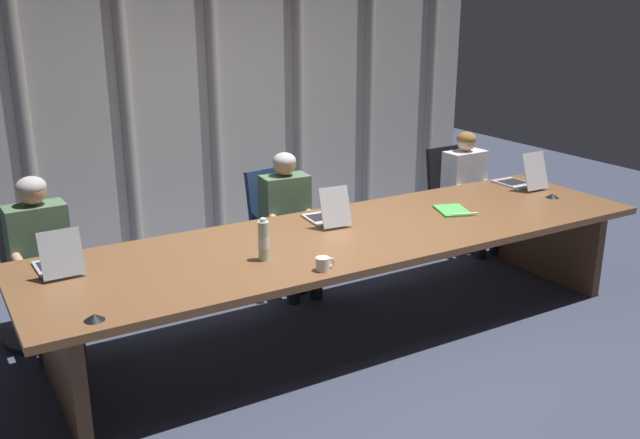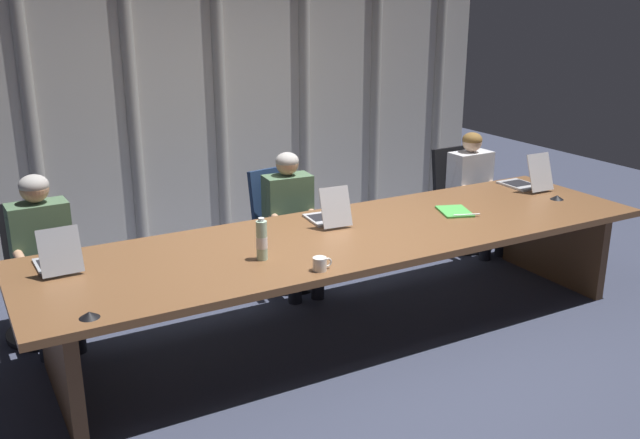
# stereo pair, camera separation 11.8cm
# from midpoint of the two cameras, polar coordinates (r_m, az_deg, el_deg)

# --- Properties ---
(ground_plane) EXTENTS (12.39, 12.39, 0.00)m
(ground_plane) POSITION_cam_midpoint_polar(r_m,az_deg,el_deg) (5.24, 1.93, -8.91)
(ground_plane) COLOR #383D51
(conference_table) EXTENTS (4.57, 1.26, 0.75)m
(conference_table) POSITION_cam_midpoint_polar(r_m,az_deg,el_deg) (5.00, 2.00, -2.55)
(conference_table) COLOR brown
(conference_table) RESTS_ON ground_plane
(curtain_backdrop) EXTENTS (6.19, 0.17, 2.98)m
(curtain_backdrop) POSITION_cam_midpoint_polar(r_m,az_deg,el_deg) (7.02, -9.30, 10.48)
(curtain_backdrop) COLOR beige
(curtain_backdrop) RESTS_ON ground_plane
(laptop_left_end) EXTENTS (0.25, 0.40, 0.29)m
(laptop_left_end) POSITION_cam_midpoint_polar(r_m,az_deg,el_deg) (4.56, -21.33, -3.28)
(laptop_left_end) COLOR #A8ADB7
(laptop_left_end) RESTS_ON conference_table
(laptop_left_mid) EXTENTS (0.26, 0.43, 0.30)m
(laptop_left_mid) POSITION_cam_midpoint_polar(r_m,az_deg,el_deg) (5.16, -0.09, 0.37)
(laptop_left_mid) COLOR #BCBCC1
(laptop_left_mid) RESTS_ON conference_table
(laptop_center) EXTENTS (0.25, 0.45, 0.33)m
(laptop_center) POSITION_cam_midpoint_polar(r_m,az_deg,el_deg) (6.38, 15.61, 3.17)
(laptop_center) COLOR #BCBCC1
(laptop_center) RESTS_ON conference_table
(office_chair_left_end) EXTENTS (0.60, 0.60, 0.95)m
(office_chair_left_end) POSITION_cam_midpoint_polar(r_m,az_deg,el_deg) (5.43, -22.45, -5.26)
(office_chair_left_end) COLOR black
(office_chair_left_end) RESTS_ON ground_plane
(office_chair_left_mid) EXTENTS (0.60, 0.61, 0.97)m
(office_chair_left_mid) POSITION_cam_midpoint_polar(r_m,az_deg,el_deg) (5.96, -3.70, -1.84)
(office_chair_left_mid) COLOR navy
(office_chair_left_mid) RESTS_ON ground_plane
(office_chair_center) EXTENTS (0.60, 0.60, 0.95)m
(office_chair_center) POSITION_cam_midpoint_polar(r_m,az_deg,el_deg) (6.99, 10.50, 0.83)
(office_chair_center) COLOR black
(office_chair_center) RESTS_ON ground_plane
(person_left_end) EXTENTS (0.42, 0.56, 1.20)m
(person_left_end) POSITION_cam_midpoint_polar(r_m,az_deg,el_deg) (5.18, -22.41, -2.48)
(person_left_end) COLOR #4C6B4C
(person_left_end) RESTS_ON ground_plane
(person_left_mid) EXTENTS (0.43, 0.57, 1.15)m
(person_left_mid) POSITION_cam_midpoint_polar(r_m,az_deg,el_deg) (5.73, -3.11, 0.44)
(person_left_mid) COLOR #4C6B4C
(person_left_mid) RESTS_ON ground_plane
(person_center) EXTENTS (0.42, 0.55, 1.13)m
(person_center) POSITION_cam_midpoint_polar(r_m,az_deg,el_deg) (6.82, 11.69, 2.87)
(person_center) COLOR silver
(person_center) RESTS_ON ground_plane
(water_bottle_primary) EXTENTS (0.07, 0.07, 0.28)m
(water_bottle_primary) POSITION_cam_midpoint_polar(r_m,az_deg,el_deg) (4.42, -5.39, -1.76)
(water_bottle_primary) COLOR #ADD1B2
(water_bottle_primary) RESTS_ON conference_table
(coffee_mug_near) EXTENTS (0.13, 0.09, 0.09)m
(coffee_mug_near) POSITION_cam_midpoint_polar(r_m,az_deg,el_deg) (4.26, -0.53, -3.65)
(coffee_mug_near) COLOR white
(coffee_mug_near) RESTS_ON conference_table
(conference_mic_left_side) EXTENTS (0.11, 0.11, 0.03)m
(conference_mic_left_side) POSITION_cam_midpoint_polar(r_m,az_deg,el_deg) (3.84, -18.83, -7.58)
(conference_mic_left_side) COLOR black
(conference_mic_left_side) RESTS_ON conference_table
(conference_mic_middle) EXTENTS (0.11, 0.11, 0.03)m
(conference_mic_middle) POSITION_cam_midpoint_polar(r_m,az_deg,el_deg) (6.10, 17.95, 1.86)
(conference_mic_middle) COLOR black
(conference_mic_middle) RESTS_ON conference_table
(spiral_notepad) EXTENTS (0.31, 0.36, 0.03)m
(spiral_notepad) POSITION_cam_midpoint_polar(r_m,az_deg,el_deg) (5.52, 10.19, 0.73)
(spiral_notepad) COLOR #4CB74C
(spiral_notepad) RESTS_ON conference_table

